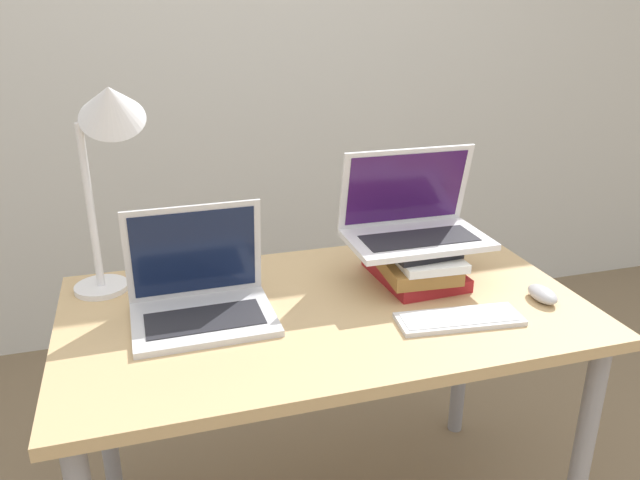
% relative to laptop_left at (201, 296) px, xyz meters
% --- Properties ---
extents(wall_back, '(8.00, 0.05, 2.70)m').
position_rel_laptop_left_xyz_m(wall_back, '(0.31, 1.32, 0.55)').
color(wall_back, silver).
rests_on(wall_back, ground_plane).
extents(desk, '(1.31, 0.74, 0.75)m').
position_rel_laptop_left_xyz_m(desk, '(0.31, -0.04, -0.14)').
color(desk, tan).
rests_on(desk, ground_plane).
extents(laptop_left, '(0.34, 0.26, 0.27)m').
position_rel_laptop_left_xyz_m(laptop_left, '(0.00, 0.00, 0.00)').
color(laptop_left, silver).
rests_on(laptop_left, desk).
extents(book_stack, '(0.23, 0.30, 0.12)m').
position_rel_laptop_left_xyz_m(book_stack, '(0.59, 0.04, 0.00)').
color(book_stack, maroon).
rests_on(book_stack, desk).
extents(laptop_on_books, '(0.37, 0.24, 0.24)m').
position_rel_laptop_left_xyz_m(laptop_on_books, '(0.58, 0.06, 0.11)').
color(laptop_on_books, silver).
rests_on(laptop_on_books, book_stack).
extents(wireless_keyboard, '(0.31, 0.14, 0.01)m').
position_rel_laptop_left_xyz_m(wireless_keyboard, '(0.59, -0.21, -0.05)').
color(wireless_keyboard, silver).
rests_on(wireless_keyboard, desk).
extents(mouse, '(0.06, 0.10, 0.04)m').
position_rel_laptop_left_xyz_m(mouse, '(0.85, -0.17, -0.03)').
color(mouse, '#B2B2B7').
rests_on(mouse, desk).
extents(desk_lamp, '(0.23, 0.20, 0.58)m').
position_rel_laptop_left_xyz_m(desk_lamp, '(-0.17, 0.19, 0.38)').
color(desk_lamp, white).
rests_on(desk_lamp, desk).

